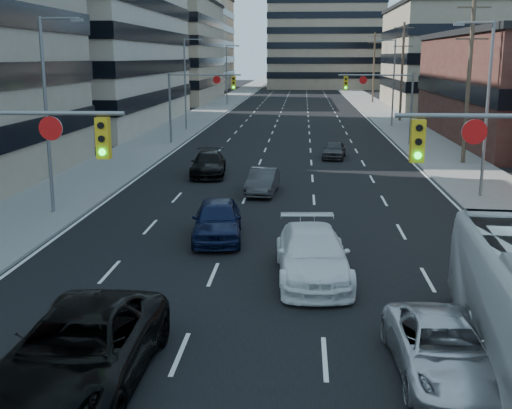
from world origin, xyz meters
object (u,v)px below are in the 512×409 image
Objects in this scene: white_van at (313,255)px; sedan_blue at (217,220)px; silver_suv at (443,349)px; black_pickup at (79,351)px.

sedan_blue is (-3.79, 4.48, -0.02)m from white_van.
black_pickup is at bearing -174.11° from silver_suv.
white_van reaches higher than sedan_blue.
white_van is 5.86m from sedan_blue.
silver_suv is at bearing -69.65° from white_van.
sedan_blue is at bearing 126.39° from white_van.
silver_suv is at bearing -64.06° from sedan_blue.
white_van is 7.14m from silver_suv.
sedan_blue is at bearing 119.13° from silver_suv.
silver_suv is 12.88m from sedan_blue.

